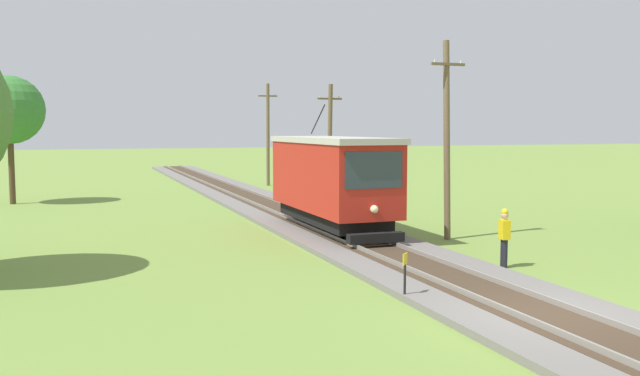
% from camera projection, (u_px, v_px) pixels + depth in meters
% --- Properties ---
extents(ground_plane, '(260.00, 260.00, 0.00)m').
position_uv_depth(ground_plane, '(545.00, 323.00, 14.50)').
color(ground_plane, olive).
extents(track_ballast, '(4.20, 120.00, 0.18)m').
position_uv_depth(track_ballast, '(546.00, 319.00, 14.49)').
color(track_ballast, slate).
rests_on(track_ballast, ground).
extents(sleeper_bed, '(2.04, 120.00, 0.01)m').
position_uv_depth(sleeper_bed, '(546.00, 315.00, 14.48)').
color(sleeper_bed, '#423323').
rests_on(sleeper_bed, track_ballast).
extents(rail_left, '(0.07, 120.00, 0.14)m').
position_uv_depth(rail_left, '(518.00, 315.00, 14.23)').
color(rail_left, gray).
rests_on(rail_left, track_ballast).
extents(rail_right, '(0.07, 120.00, 0.14)m').
position_uv_depth(rail_right, '(573.00, 309.00, 14.72)').
color(rail_right, gray).
rests_on(rail_right, track_ballast).
extents(red_tram, '(2.60, 8.54, 4.79)m').
position_uv_depth(red_tram, '(332.00, 179.00, 26.44)').
color(red_tram, red).
rests_on(red_tram, rail_right).
extents(utility_pole_near_tram, '(1.40, 0.57, 7.42)m').
position_uv_depth(utility_pole_near_tram, '(447.00, 138.00, 25.25)').
color(utility_pole_near_tram, brown).
rests_on(utility_pole_near_tram, ground).
extents(utility_pole_mid, '(1.40, 0.53, 6.55)m').
position_uv_depth(utility_pole_mid, '(330.00, 143.00, 36.95)').
color(utility_pole_mid, brown).
rests_on(utility_pole_mid, ground).
extents(utility_pole_far, '(1.40, 0.32, 7.35)m').
position_uv_depth(utility_pole_far, '(268.00, 134.00, 48.79)').
color(utility_pole_far, brown).
rests_on(utility_pole_far, ground).
extents(trackside_signal_marker, '(0.21, 0.21, 1.18)m').
position_uv_depth(trackside_signal_marker, '(405.00, 274.00, 16.25)').
color(trackside_signal_marker, black).
rests_on(trackside_signal_marker, ground).
extents(track_worker, '(0.32, 0.42, 1.78)m').
position_uv_depth(track_worker, '(504.00, 235.00, 20.19)').
color(track_worker, black).
rests_on(track_worker, ground).
extents(tree_left_far, '(3.73, 3.73, 7.03)m').
position_uv_depth(tree_left_far, '(9.00, 110.00, 36.77)').
color(tree_left_far, '#4C3823').
rests_on(tree_left_far, ground).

